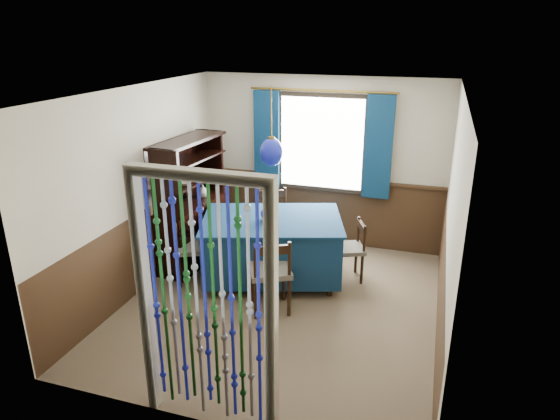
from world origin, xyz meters
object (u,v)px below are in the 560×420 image
(chair_right, at_px, (351,249))
(sideboard, at_px, (192,220))
(chair_near, at_px, (270,273))
(chair_far, at_px, (273,221))
(chair_left, at_px, (189,248))
(vase_table, at_px, (269,212))
(vase_sideboard, at_px, (203,190))
(dining_table, at_px, (272,245))
(pendant_lamp, at_px, (272,152))
(bowl_shelf, at_px, (185,183))

(chair_right, bearing_deg, sideboard, 69.38)
(chair_near, xyz_separation_m, chair_far, (-0.48, 1.53, 0.01))
(chair_left, height_order, chair_right, chair_left)
(vase_table, height_order, vase_sideboard, vase_sideboard)
(sideboard, distance_m, vase_sideboard, 0.45)
(chair_far, distance_m, vase_table, 0.95)
(dining_table, xyz_separation_m, chair_near, (0.23, -0.76, 0.01))
(chair_far, bearing_deg, pendant_lamp, 82.08)
(vase_table, distance_m, bowl_shelf, 1.19)
(chair_right, height_order, vase_sideboard, vase_sideboard)
(chair_far, distance_m, pendant_lamp, 1.45)
(chair_near, bearing_deg, chair_left, 135.33)
(chair_far, bearing_deg, dining_table, 82.08)
(dining_table, distance_m, chair_near, 0.80)
(pendant_lamp, bearing_deg, bowl_shelf, -178.12)
(vase_table, bearing_deg, chair_far, 104.71)
(dining_table, distance_m, vase_sideboard, 1.36)
(chair_far, relative_size, pendant_lamp, 0.97)
(sideboard, height_order, bowl_shelf, sideboard)
(pendant_lamp, relative_size, vase_sideboard, 4.99)
(chair_left, xyz_separation_m, sideboard, (-0.24, 0.58, 0.14))
(chair_far, bearing_deg, chair_near, 81.95)
(sideboard, bearing_deg, pendant_lamp, -4.45)
(sideboard, relative_size, vase_sideboard, 9.00)
(chair_left, distance_m, pendant_lamp, 1.64)
(chair_far, bearing_deg, bowl_shelf, 15.37)
(chair_far, xyz_separation_m, chair_left, (-0.76, -1.14, -0.04))
(chair_near, relative_size, chair_left, 1.07)
(sideboard, bearing_deg, chair_left, -62.33)
(chair_near, distance_m, chair_left, 1.30)
(vase_table, bearing_deg, chair_left, -161.41)
(chair_near, height_order, chair_far, chair_far)
(chair_left, relative_size, bowl_shelf, 4.37)
(vase_table, height_order, bowl_shelf, bowl_shelf)
(vase_table, bearing_deg, vase_sideboard, 156.40)
(dining_table, bearing_deg, vase_sideboard, 141.01)
(dining_table, distance_m, chair_left, 1.07)
(chair_far, xyz_separation_m, sideboard, (-1.00, -0.56, 0.11))
(sideboard, xyz_separation_m, vase_sideboard, (0.06, 0.25, 0.37))
(vase_table, bearing_deg, sideboard, 168.34)
(chair_near, distance_m, sideboard, 1.77)
(vase_sideboard, bearing_deg, chair_left, -77.74)
(chair_right, distance_m, bowl_shelf, 2.32)
(chair_near, relative_size, pendant_lamp, 0.96)
(chair_near, relative_size, vase_table, 4.67)
(vase_sideboard, bearing_deg, pendant_lamp, -21.33)
(chair_near, height_order, chair_right, chair_near)
(chair_far, xyz_separation_m, pendant_lamp, (0.24, -0.77, 1.21))
(sideboard, bearing_deg, chair_far, 34.37)
(bowl_shelf, bearing_deg, vase_sideboard, 90.00)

